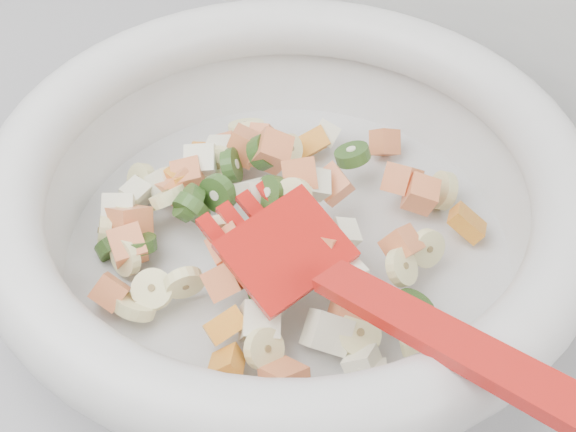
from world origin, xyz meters
The scene contains 1 object.
mixing_bowl centered at (-0.13, 1.48, 0.96)m, with size 0.46×0.38×0.15m.
Camera 1 is at (0.08, 1.18, 1.32)m, focal length 50.00 mm.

